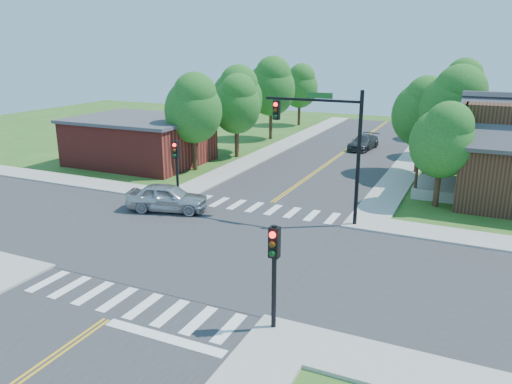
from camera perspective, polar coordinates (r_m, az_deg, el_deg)
The scene contains 25 objects.
ground at distance 24.40m, azimuth -5.06°, elevation -6.15°, with size 100.00×100.00×0.00m, color #2A581B.
road_ns at distance 24.39m, azimuth -5.06°, elevation -6.10°, with size 10.00×90.00×0.04m, color #2D2D30.
road_ew at distance 24.39m, azimuth -5.06°, elevation -6.09°, with size 90.00×10.00×0.04m, color #2D2D30.
intersection_patch at distance 24.40m, azimuth -5.06°, elevation -6.15°, with size 10.20×10.20×0.06m, color #2D2D30.
sidewalk_nw at distance 45.49m, azimuth -12.56°, elevation 4.30°, with size 40.00×40.00×0.14m.
crosswalk_north at distance 29.56m, azimuth 0.89°, elevation -1.88°, with size 8.85×2.00×0.01m.
crosswalk_south at distance 19.78m, azimuth -14.18°, elevation -12.15°, with size 8.85×2.00×0.01m.
centerline at distance 24.38m, azimuth -5.06°, elevation -6.05°, with size 0.30×90.00×0.01m.
stop_bar at distance 17.51m, azimuth -10.47°, elevation -16.14°, with size 4.60×0.45×0.09m, color white.
signal_mast_ne at distance 26.52m, azimuth 8.20°, elevation 6.52°, with size 5.30×0.42×7.20m.
signal_pole_se at distance 16.41m, azimuth 2.07°, elevation -7.61°, with size 0.34×0.42×3.80m.
signal_pole_nw at distance 30.97m, azimuth -9.10°, elevation 3.78°, with size 0.34×0.42×3.80m.
building_nw at distance 42.14m, azimuth -13.09°, elevation 5.83°, with size 10.40×8.40×3.73m.
tree_e_a at distance 30.96m, azimuth 20.66°, elevation 5.73°, with size 3.73×3.54×6.34m.
tree_e_b at distance 37.28m, azimuth 21.82°, elevation 9.14°, with size 4.80×4.56×8.16m.
tree_e_c at distance 45.63m, azimuth 22.45°, elevation 9.69°, with size 4.43×4.21×7.53m.
tree_e_d at distance 54.77m, azimuth 22.38°, elevation 11.09°, with size 4.82×4.58×8.19m.
tree_w_a at distance 38.23m, azimuth -7.12°, elevation 9.67°, with size 4.41×4.19×7.49m.
tree_w_b at distance 44.63m, azimuth -2.15°, elevation 10.98°, with size 4.57×4.34×7.77m.
tree_w_c at distance 51.25m, azimuth 1.79°, elevation 12.13°, with size 4.92×4.67×8.36m.
tree_w_d at distance 60.61m, azimuth 5.08°, elevation 12.10°, with size 4.31×4.09×7.32m.
tree_house at distance 38.76m, azimuth 18.52°, elevation 8.85°, with size 4.29×4.07×7.29m.
tree_bldg at distance 42.72m, azimuth -2.21°, elevation 10.17°, with size 4.20×3.99×7.14m.
car_silver at distance 29.42m, azimuth -10.07°, elevation -0.69°, with size 5.07×3.08×1.61m, color #B4B7BB.
car_dgrey at distance 47.42m, azimuth 12.17°, elevation 5.53°, with size 2.35×4.69×1.31m, color #34373A.
Camera 1 is at (11.35, -19.46, 9.36)m, focal length 35.00 mm.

